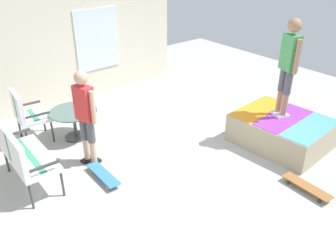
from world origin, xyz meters
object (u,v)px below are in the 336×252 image
(patio_table, at_px, (74,119))
(person_skater, at_px, (289,61))
(person_watching, at_px, (85,112))
(skateboard_by_bench, at_px, (103,175))
(skate_ramp, at_px, (282,130))
(patio_chair_near_house, at_px, (26,112))
(skateboard_spare, at_px, (307,187))
(patio_bench, at_px, (21,153))

(patio_table, height_order, person_skater, person_skater)
(person_watching, height_order, skateboard_by_bench, person_watching)
(skate_ramp, bearing_deg, patio_chair_near_house, 50.17)
(patio_chair_near_house, height_order, person_watching, person_watching)
(person_watching, relative_size, skateboard_spare, 2.07)
(patio_bench, relative_size, patio_table, 1.40)
(patio_table, relative_size, person_watching, 0.54)
(person_watching, relative_size, skateboard_by_bench, 2.08)
(patio_bench, height_order, skateboard_by_bench, patio_bench)
(skateboard_spare, bearing_deg, patio_chair_near_house, 33.12)
(skate_ramp, distance_m, patio_chair_near_house, 4.78)
(skate_ramp, relative_size, patio_table, 2.39)
(patio_table, bearing_deg, skateboard_spare, -152.09)
(person_watching, relative_size, person_skater, 0.95)
(patio_table, relative_size, person_skater, 0.51)
(skate_ramp, distance_m, person_skater, 1.32)
(skate_ramp, xyz_separation_m, patio_table, (2.64, 2.93, 0.13))
(patio_bench, xyz_separation_m, patio_chair_near_house, (1.33, -0.55, -0.00))
(patio_table, distance_m, person_watching, 1.13)
(person_skater, bearing_deg, skateboard_spare, 143.11)
(skateboard_by_bench, xyz_separation_m, skateboard_spare, (-2.25, -2.27, 0.00))
(patio_bench, relative_size, skateboard_spare, 1.56)
(patio_chair_near_house, relative_size, skateboard_by_bench, 1.27)
(skate_ramp, relative_size, person_watching, 1.28)
(patio_bench, relative_size, patio_chair_near_house, 1.24)
(skate_ramp, bearing_deg, person_watching, 61.70)
(patio_bench, height_order, skateboard_spare, patio_bench)
(person_watching, height_order, skateboard_spare, person_watching)
(person_watching, bearing_deg, patio_bench, 87.96)
(patio_bench, height_order, patio_chair_near_house, same)
(person_watching, bearing_deg, skate_ramp, -118.30)
(patio_bench, xyz_separation_m, person_watching, (-0.04, -1.09, 0.36))
(person_watching, bearing_deg, person_skater, -116.95)
(person_skater, bearing_deg, patio_table, 48.96)
(patio_chair_near_house, relative_size, skateboard_spare, 1.26)
(patio_bench, xyz_separation_m, skateboard_by_bench, (-0.60, -1.01, -0.53))
(patio_chair_near_house, xyz_separation_m, skateboard_spare, (-4.18, -2.73, -0.53))
(patio_bench, distance_m, person_watching, 1.15)
(patio_bench, bearing_deg, person_skater, -111.12)
(skate_ramp, height_order, patio_table, patio_table)
(skateboard_spare, bearing_deg, skate_ramp, -39.45)
(patio_bench, bearing_deg, patio_chair_near_house, -22.55)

